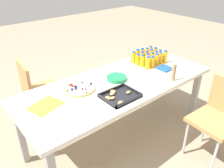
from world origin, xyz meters
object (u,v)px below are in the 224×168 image
juice_bottle_4 (133,57)px  juice_bottle_19 (148,63)px  juice_bottle_12 (152,58)px  fruit_pizza (78,88)px  juice_bottle_3 (138,56)px  juice_bottle_11 (156,57)px  chair_near_right (37,89)px  juice_bottle_8 (142,57)px  juice_bottle_1 (147,53)px  napkin_stack (165,68)px  juice_bottle_13 (148,60)px  juice_bottle_15 (165,57)px  snack_tray (119,96)px  juice_bottle_9 (138,60)px  cardboard_tube (174,72)px  juice_bottle_6 (151,55)px  juice_bottle_14 (143,61)px  juice_bottle_18 (152,62)px  plate_stack (117,78)px  juice_bottle_17 (157,60)px  paper_folder (46,106)px  juice_bottle_7 (146,57)px  party_table (118,88)px  juice_bottle_0 (150,52)px  juice_bottle_16 (160,58)px  juice_bottle_10 (160,55)px  juice_bottle_5 (155,53)px

juice_bottle_4 → juice_bottle_19: 0.23m
juice_bottle_12 → fruit_pizza: 1.00m
juice_bottle_3 → juice_bottle_11: bearing=135.5°
chair_near_right → juice_bottle_8: juice_bottle_8 is taller
juice_bottle_1 → napkin_stack: bearing=77.4°
juice_bottle_3 → juice_bottle_13: 0.16m
juice_bottle_1 → fruit_pizza: bearing=6.3°
juice_bottle_15 → napkin_stack: juice_bottle_15 is taller
juice_bottle_3 → snack_tray: bearing=33.8°
juice_bottle_15 → fruit_pizza: 1.15m
juice_bottle_9 → cardboard_tube: bearing=89.7°
juice_bottle_6 → juice_bottle_15: bearing=118.0°
juice_bottle_4 → juice_bottle_6: juice_bottle_6 is taller
chair_near_right → juice_bottle_14: size_ratio=5.73×
juice_bottle_18 → juice_bottle_6: bearing=-133.7°
juice_bottle_4 → plate_stack: bearing=25.2°
juice_bottle_17 → paper_folder: juice_bottle_17 is taller
juice_bottle_7 → juice_bottle_15: bearing=134.8°
party_table → cardboard_tube: size_ratio=11.53×
juice_bottle_0 → juice_bottle_16: 0.23m
juice_bottle_6 → juice_bottle_10: bearing=137.1°
juice_bottle_19 → juice_bottle_6: bearing=-146.1°
fruit_pizza → paper_folder: 0.37m
chair_near_right → napkin_stack: chair_near_right is taller
snack_tray → juice_bottle_8: bearing=-150.5°
juice_bottle_14 → juice_bottle_17: juice_bottle_17 is taller
party_table → juice_bottle_6: size_ratio=14.03×
juice_bottle_17 → juice_bottle_18: juice_bottle_17 is taller
juice_bottle_14 → cardboard_tube: size_ratio=0.82×
party_table → juice_bottle_3: juice_bottle_3 is taller
juice_bottle_19 → fruit_pizza: bearing=-6.7°
juice_bottle_0 → juice_bottle_11: (0.07, 0.15, -0.00)m
juice_bottle_0 → juice_bottle_11: bearing=65.5°
juice_bottle_15 → juice_bottle_17: (0.15, -0.00, -0.00)m
juice_bottle_5 → juice_bottle_6: bearing=5.2°
chair_near_right → juice_bottle_11: juice_bottle_11 is taller
party_table → juice_bottle_9: size_ratio=15.38×
party_table → juice_bottle_6: (-0.67, -0.18, 0.13)m
juice_bottle_10 → juice_bottle_3: bearing=-34.5°
juice_bottle_10 → juice_bottle_12: juice_bottle_12 is taller
juice_bottle_9 → juice_bottle_12: bearing=152.0°
party_table → paper_folder: paper_folder is taller
juice_bottle_19 → napkin_stack: size_ratio=0.99×
fruit_pizza → paper_folder: bearing=9.6°
juice_bottle_1 → juice_bottle_17: 0.23m
plate_stack → fruit_pizza: bearing=-11.0°
juice_bottle_9 → napkin_stack: (-0.15, 0.28, -0.05)m
napkin_stack → juice_bottle_17: bearing=-90.7°
juice_bottle_0 → fruit_pizza: (1.14, 0.12, -0.05)m
juice_bottle_1 → juice_bottle_14: size_ratio=0.94×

